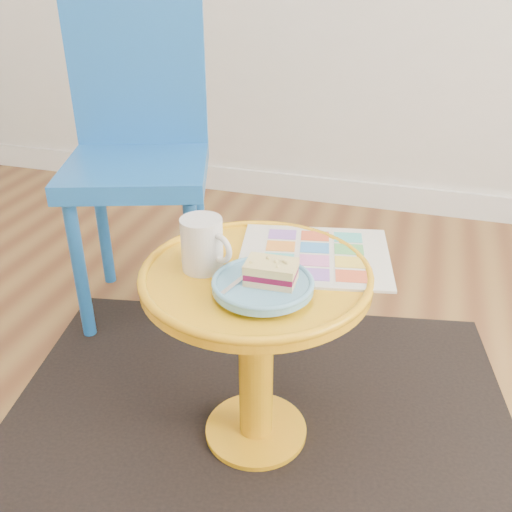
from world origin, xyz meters
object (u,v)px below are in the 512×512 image
(side_table, at_px, (256,324))
(mug, at_px, (203,243))
(plate, at_px, (263,285))
(chair, at_px, (138,143))
(newspaper, at_px, (314,255))

(side_table, relative_size, mug, 4.02)
(mug, relative_size, plate, 0.61)
(chair, height_order, newspaper, chair)
(side_table, height_order, newspaper, newspaper)
(side_table, bearing_deg, chair, 135.56)
(chair, bearing_deg, mug, -70.77)
(chair, relative_size, newspaper, 2.86)
(chair, height_order, mug, chair)
(mug, bearing_deg, newspaper, 51.25)
(plate, bearing_deg, mug, 157.63)
(chair, bearing_deg, side_table, -63.36)
(side_table, xyz_separation_m, plate, (0.04, -0.08, 0.15))
(plate, bearing_deg, chair, 133.59)
(side_table, bearing_deg, mug, -172.02)
(mug, height_order, plate, mug)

